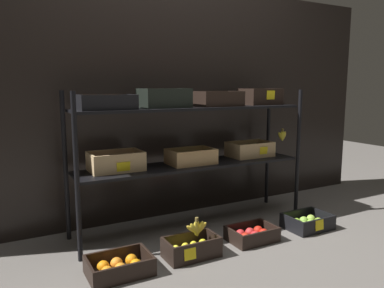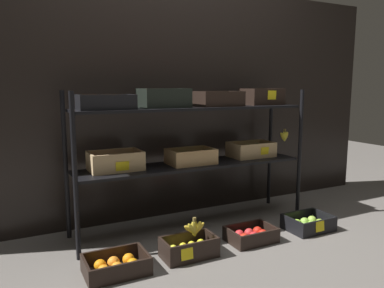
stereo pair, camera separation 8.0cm
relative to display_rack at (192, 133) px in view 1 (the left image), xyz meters
The scene contains 8 objects.
ground_plane 0.75m from the display_rack, 141.42° to the right, with size 10.00×10.00×0.00m, color #605B56.
storefront_wall 0.45m from the display_rack, 91.08° to the left, with size 4.23×0.12×1.93m, color black.
display_rack is the anchor object (origin of this frame).
crate_ground_orange 1.14m from the display_rack, 147.25° to the right, with size 0.37×0.26×0.11m.
crate_ground_lemon 0.89m from the display_rack, 119.16° to the right, with size 0.36×0.21×0.13m.
crate_ground_apple_red 0.88m from the display_rack, 63.07° to the right, with size 0.34×0.24×0.10m.
crate_ground_apple_green 1.14m from the display_rack, 32.37° to the right, with size 0.34×0.27×0.11m.
banana_bunch_loose 0.78m from the display_rack, 115.47° to the right, with size 0.16×0.05×0.13m.
Camera 1 is at (-1.36, -2.52, 1.10)m, focal length 35.04 mm.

